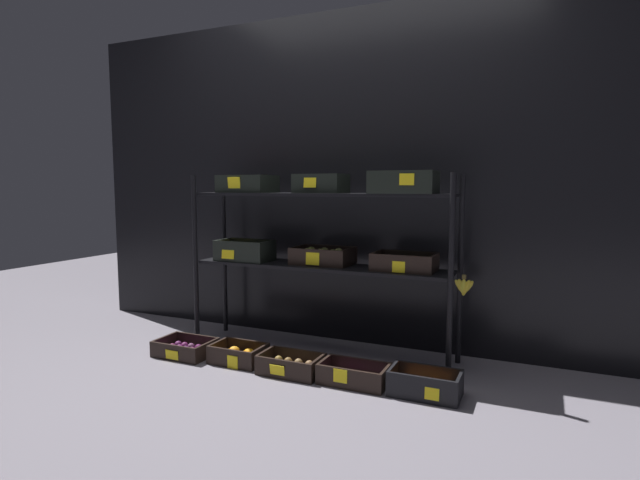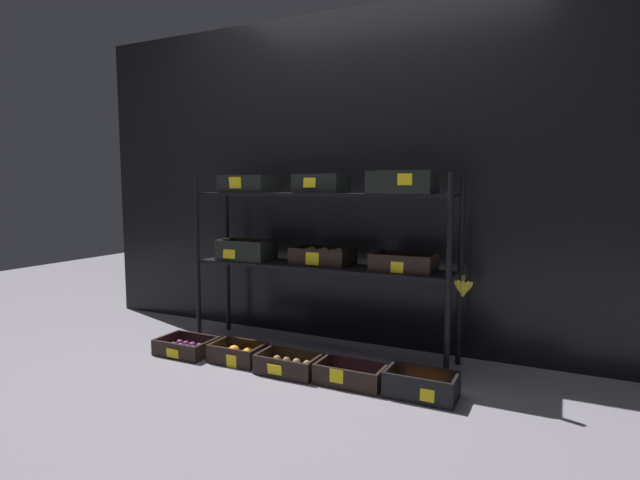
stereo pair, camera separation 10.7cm
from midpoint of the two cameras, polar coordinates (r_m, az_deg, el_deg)
ground_plane at (r=3.34m, az=0.94°, el=-12.57°), size 10.00×10.00×0.00m
storefront_wall at (r=3.50m, az=3.54°, el=6.82°), size 4.09×0.12×2.23m
display_rack at (r=3.18m, az=0.96°, el=1.10°), size 1.81×0.37×1.16m
crate_ground_plum at (r=3.40m, az=-13.98°, el=-11.77°), size 0.35×0.26×0.10m
crate_ground_orange at (r=3.20m, az=-8.28°, el=-12.66°), size 0.32×0.22×0.11m
crate_ground_kiwi at (r=2.99m, az=-2.53°, el=-14.00°), size 0.36×0.23×0.11m
crate_ground_right_plum at (r=2.84m, az=4.61°, el=-15.15°), size 0.37×0.21×0.11m
crate_ground_tangerine at (r=2.73m, az=12.52°, el=-15.99°), size 0.36×0.21×0.13m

